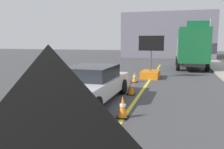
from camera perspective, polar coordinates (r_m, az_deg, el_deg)
The scene contains 9 objects.
lane_center_stripe at distance 6.01m, azimuth -0.06°, elevation -14.70°, with size 0.14×36.00×0.01m, color yellow.
arrow_board_trailer at distance 15.00m, azimuth 9.60°, elevation 1.03°, with size 1.60×1.83×2.70m.
box_truck at distance 20.98m, azimuth 19.23°, elevation 6.44°, with size 2.54×6.92×3.40m.
pickup_car at distance 9.02m, azimuth -5.56°, elevation -2.30°, with size 2.20×5.11×1.38m.
highway_guide_sign at distance 30.05m, azimuth 21.78°, elevation 9.78°, with size 2.78×0.33×5.00m.
far_building_block at distance 36.07m, azimuth 13.78°, elevation 9.39°, with size 12.75×7.97×6.35m, color slate.
traffic_cone_mid_lane at distance 7.12m, azimuth 2.69°, elevation -8.10°, with size 0.36×0.36×0.70m.
traffic_cone_far_lane at distance 10.15m, azimuth 4.77°, elevation -3.08°, with size 0.36×0.36×0.72m.
traffic_cone_curbside at distance 13.26m, azimuth 5.67°, elevation -0.66°, with size 0.36×0.36×0.60m.
Camera 1 is at (1.50, 0.67, 2.36)m, focal length 36.63 mm.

